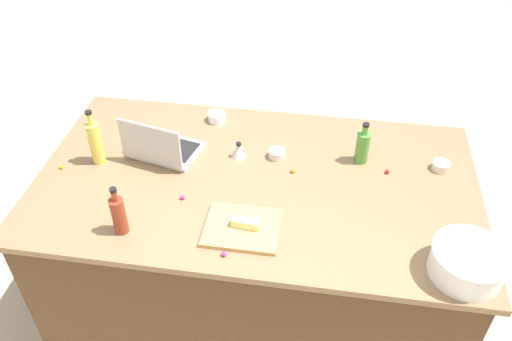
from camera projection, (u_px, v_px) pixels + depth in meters
The scene contains 21 objects.
ground_plane at pixel (256, 304), 2.86m from camera, with size 12.00×12.00×0.00m, color #B7A88E.
island_counter at pixel (256, 248), 2.57m from camera, with size 1.91×1.08×0.90m.
laptop at pixel (161, 148), 2.38m from camera, with size 0.35×0.29×0.22m.
mixing_bowl_large at pixel (468, 262), 1.84m from camera, with size 0.27×0.27×0.12m.
bottle_soy at pixel (119, 214), 1.99m from camera, with size 0.06×0.06×0.22m.
bottle_olive at pixel (363, 146), 2.33m from camera, with size 0.06×0.06×0.20m.
bottle_oil at pixel (95, 142), 2.31m from camera, with size 0.06×0.06×0.27m.
cutting_board at pixel (242, 228), 2.04m from camera, with size 0.29×0.24×0.02m, color tan.
butter_stick_left at pixel (246, 223), 2.03m from camera, with size 0.11×0.04×0.04m, color #F4E58C.
ramekin_small at pixel (217, 117), 2.61m from camera, with size 0.09×0.09×0.04m, color white.
ramekin_medium at pixel (277, 154), 2.39m from camera, with size 0.08×0.08×0.04m, color beige.
ramekin_wide at pixel (441, 166), 2.32m from camera, with size 0.08×0.08×0.04m, color beige.
kitchen_timer at pixel (239, 150), 2.38m from camera, with size 0.07×0.07×0.08m.
candy_0 at pixel (125, 150), 2.42m from camera, with size 0.02×0.02×0.02m, color green.
candy_1 at pixel (61, 167), 2.33m from camera, with size 0.02×0.02×0.02m, color yellow.
candy_2 at pixel (224, 254), 1.94m from camera, with size 0.02×0.02×0.02m, color #CC3399.
candy_3 at pixel (183, 197), 2.18m from camera, with size 0.02×0.02×0.02m, color #CC3399.
candy_4 at pixel (144, 151), 2.42m from camera, with size 0.02×0.02×0.02m, color #CC3399.
candy_5 at pixel (387, 171), 2.31m from camera, with size 0.02×0.02×0.02m, color red.
candy_7 at pixel (190, 157), 2.39m from camera, with size 0.02×0.02×0.02m, color yellow.
candy_8 at pixel (293, 171), 2.31m from camera, with size 0.02×0.02×0.02m, color orange.
Camera 1 is at (-0.27, 1.70, 2.39)m, focal length 36.77 mm.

